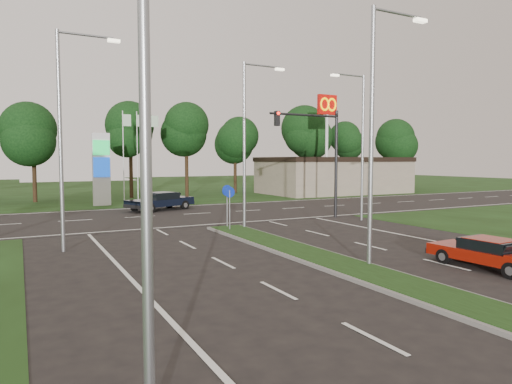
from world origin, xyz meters
name	(u,v)px	position (x,y,z in m)	size (l,w,h in m)	color
verge_far	(107,189)	(0.00, 55.00, 0.00)	(160.00, 50.00, 0.02)	black
cross_road	(183,215)	(0.00, 24.00, 0.00)	(160.00, 12.00, 0.02)	black
median_kerb	(393,282)	(0.00, 4.00, 0.06)	(2.00, 26.00, 0.12)	slate
commercial_building	(334,176)	(22.00, 36.00, 2.00)	(16.00, 9.00, 4.00)	gray
streetlight_median_near	(376,122)	(1.00, 6.00, 5.08)	(2.53, 0.22, 9.00)	gray
streetlight_median_far	(248,136)	(1.00, 16.00, 5.08)	(2.53, 0.22, 9.00)	gray
streetlight_left_near	(159,64)	(-8.30, 0.00, 5.08)	(2.53, 0.22, 9.00)	gray
streetlight_left_far	(65,128)	(-8.30, 14.00, 5.08)	(2.53, 0.22, 9.00)	gray
streetlight_right_far	(360,139)	(8.80, 16.00, 5.08)	(2.53, 0.22, 9.00)	gray
traffic_signal	(320,146)	(7.19, 18.00, 4.65)	(5.10, 0.42, 7.00)	black
median_signs	(228,198)	(0.00, 16.40, 1.71)	(1.16, 1.76, 2.38)	gray
gas_pylon	(104,167)	(-3.79, 33.05, 3.20)	(5.80, 1.26, 8.00)	silver
mcdonalds_sign	(327,119)	(18.00, 31.97, 7.99)	(2.20, 0.47, 10.40)	silver
treeline_far	(132,129)	(0.10, 39.93, 6.83)	(6.00, 6.00, 9.90)	black
red_sedan	(488,252)	(4.34, 3.94, 0.57)	(1.78, 3.96, 1.07)	#961608
navy_sedan	(160,201)	(-0.68, 27.34, 0.73)	(5.36, 3.74, 1.37)	black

